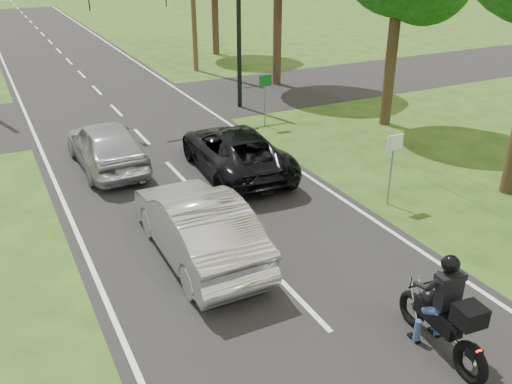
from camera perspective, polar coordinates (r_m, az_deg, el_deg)
ground at (r=11.73m, az=5.09°, el=-11.75°), size 140.00×140.00×0.00m
road at (r=19.86m, az=-10.31°, el=4.04°), size 8.00×100.00×0.01m
cross_road at (r=25.39m, az=-14.48°, el=8.31°), size 60.00×7.00×0.01m
motorcycle_rider at (r=10.62m, az=19.33°, el=-12.27°), size 0.72×2.41×2.08m
dark_suv at (r=17.70m, az=-2.23°, el=4.39°), size 2.85×5.51×1.48m
silver_sedan at (r=12.94m, az=-6.19°, el=-3.51°), size 1.77×5.06×1.67m
silver_suv at (r=18.67m, az=-15.53°, el=4.83°), size 2.02×4.81×1.63m
traffic_signal at (r=23.61m, az=-6.13°, el=18.00°), size 6.38×0.44×6.00m
sign_white at (r=15.62m, az=14.27°, el=4.03°), size 0.55×0.07×2.12m
sign_green at (r=22.02m, az=0.98°, el=10.89°), size 0.55×0.07×2.12m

